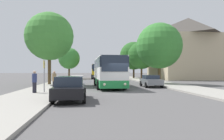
{
  "coord_description": "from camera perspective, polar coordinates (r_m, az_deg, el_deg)",
  "views": [
    {
      "loc": [
        -2.92,
        -19.0,
        1.86
      ],
      "look_at": [
        0.36,
        12.61,
        1.94
      ],
      "focal_mm": 35.0,
      "sensor_mm": 36.0,
      "label": 1
    }
  ],
  "objects": [
    {
      "name": "bus_rear",
      "position": [
        50.76,
        -3.86,
        -0.29
      ],
      "size": [
        2.88,
        10.44,
        3.22
      ],
      "rotation": [
        0.0,
        0.0,
        -0.01
      ],
      "color": "#2D2D2D",
      "rests_on": "ground_plane"
    },
    {
      "name": "tree_left_near",
      "position": [
        28.57,
        -16.02,
        8.44
      ],
      "size": [
        5.98,
        5.98,
        8.97
      ],
      "color": "#513D23",
      "rests_on": "sidewalk_left"
    },
    {
      "name": "pedestrian_waiting_near",
      "position": [
        19.71,
        -14.85,
        -2.67
      ],
      "size": [
        0.36,
        0.36,
        1.67
      ],
      "rotation": [
        0.0,
        0.0,
        4.57
      ],
      "color": "#23232D",
      "rests_on": "sidewalk_left"
    },
    {
      "name": "tree_left_far",
      "position": [
        50.24,
        -11.14,
        2.99
      ],
      "size": [
        4.81,
        4.81,
        6.87
      ],
      "color": "#513D23",
      "rests_on": "sidewalk_left"
    },
    {
      "name": "pedestrian_waiting_far",
      "position": [
        17.81,
        -19.59,
        -2.89
      ],
      "size": [
        0.36,
        0.36,
        1.69
      ],
      "rotation": [
        0.0,
        0.0,
        3.58
      ],
      "color": "#23232D",
      "rests_on": "sidewalk_left"
    },
    {
      "name": "bus_middle",
      "position": [
        36.83,
        -2.37,
        -0.3
      ],
      "size": [
        2.93,
        10.65,
        3.28
      ],
      "rotation": [
        0.0,
        0.0,
        -0.02
      ],
      "color": "silver",
      "rests_on": "ground_plane"
    },
    {
      "name": "tree_right_far",
      "position": [
        51.45,
        5.69,
        3.72
      ],
      "size": [
        6.51,
        6.51,
        8.43
      ],
      "color": "#47331E",
      "rests_on": "sidewalk_right"
    },
    {
      "name": "tree_right_mid",
      "position": [
        46.56,
        7.71,
        3.78
      ],
      "size": [
        5.79,
        5.79,
        7.79
      ],
      "color": "#47331E",
      "rests_on": "sidewalk_right"
    },
    {
      "name": "bus_front",
      "position": [
        24.12,
        -0.96,
        -0.43
      ],
      "size": [
        3.06,
        10.47,
        3.24
      ],
      "rotation": [
        0.0,
        0.0,
        0.02
      ],
      "color": "#238942",
      "rests_on": "ground_plane"
    },
    {
      "name": "ground_plane",
      "position": [
        19.31,
        2.82,
        -5.66
      ],
      "size": [
        300.0,
        300.0,
        0.0
      ],
      "primitive_type": "plane",
      "color": "#565454",
      "rests_on": "ground"
    },
    {
      "name": "parked_car_left_curb",
      "position": [
        13.85,
        -10.95,
        -4.63
      ],
      "size": [
        2.03,
        4.69,
        1.49
      ],
      "rotation": [
        0.0,
        0.0,
        0.01
      ],
      "color": "black",
      "rests_on": "ground_plane"
    },
    {
      "name": "building_right_background",
      "position": [
        50.64,
        19.32,
        5.34
      ],
      "size": [
        14.49,
        14.37,
        13.37
      ],
      "color": "#C6B28E",
      "rests_on": "ground_plane"
    },
    {
      "name": "tree_right_near",
      "position": [
        30.18,
        12.24,
        6.19
      ],
      "size": [
        6.14,
        6.14,
        8.11
      ],
      "color": "#513D23",
      "rests_on": "sidewalk_right"
    },
    {
      "name": "sidewalk_right",
      "position": [
        21.51,
        21.66,
        -4.89
      ],
      "size": [
        4.0,
        120.0,
        0.15
      ],
      "primitive_type": "cube",
      "color": "#A39E93",
      "rests_on": "ground_plane"
    },
    {
      "name": "bus_stop_sign",
      "position": [
        18.09,
        -17.28,
        -0.53
      ],
      "size": [
        0.08,
        0.45,
        2.56
      ],
      "color": "gray",
      "rests_on": "sidewalk_left"
    },
    {
      "name": "sidewalk_left",
      "position": [
        19.52,
        -18.04,
        -5.38
      ],
      "size": [
        4.0,
        120.0,
        0.15
      ],
      "primitive_type": "cube",
      "color": "#A39E93",
      "rests_on": "ground_plane"
    },
    {
      "name": "parked_car_right_near",
      "position": [
        25.03,
        10.1,
        -2.77
      ],
      "size": [
        1.99,
        4.15,
        1.34
      ],
      "rotation": [
        0.0,
        0.0,
        3.12
      ],
      "color": "slate",
      "rests_on": "ground_plane"
    }
  ]
}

